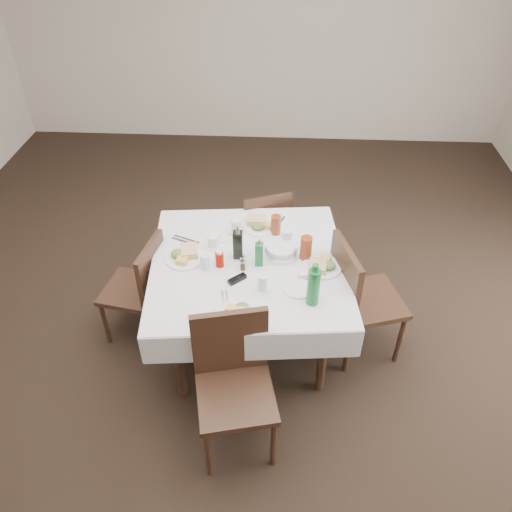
{
  "coord_description": "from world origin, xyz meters",
  "views": [
    {
      "loc": [
        0.3,
        -2.57,
        2.89
      ],
      "look_at": [
        0.15,
        0.02,
        0.8
      ],
      "focal_mm": 35.0,
      "sensor_mm": 36.0,
      "label": 1
    }
  ],
  "objects_px": {
    "chair_east": "(357,294)",
    "water_e": "(287,238)",
    "water_n": "(236,228)",
    "green_bottle": "(314,286)",
    "oil_cruet_dark": "(238,244)",
    "oil_cruet_green": "(259,253)",
    "chair_west": "(142,284)",
    "dining_table": "(249,271)",
    "ketchup_bottle": "(220,259)",
    "chair_north": "(264,228)",
    "bread_basket": "(281,251)",
    "water_w": "(205,262)",
    "coffee_mug": "(213,242)",
    "water_s": "(263,283)",
    "chair_south": "(233,375)"
  },
  "relations": [
    {
      "from": "bread_basket",
      "to": "oil_cruet_green",
      "type": "xyz_separation_m",
      "value": [
        -0.14,
        -0.1,
        0.06
      ]
    },
    {
      "from": "chair_south",
      "to": "bread_basket",
      "type": "height_order",
      "value": "chair_south"
    },
    {
      "from": "water_s",
      "to": "oil_cruet_green",
      "type": "distance_m",
      "value": 0.25
    },
    {
      "from": "dining_table",
      "to": "chair_west",
      "type": "relative_size",
      "value": 1.66
    },
    {
      "from": "water_e",
      "to": "dining_table",
      "type": "bearing_deg",
      "value": -143.51
    },
    {
      "from": "dining_table",
      "to": "chair_south",
      "type": "relative_size",
      "value": 1.52
    },
    {
      "from": "bread_basket",
      "to": "chair_north",
      "type": "bearing_deg",
      "value": 101.6
    },
    {
      "from": "chair_north",
      "to": "oil_cruet_dark",
      "type": "distance_m",
      "value": 0.86
    },
    {
      "from": "bread_basket",
      "to": "green_bottle",
      "type": "bearing_deg",
      "value": -66.18
    },
    {
      "from": "chair_west",
      "to": "ketchup_bottle",
      "type": "height_order",
      "value": "ketchup_bottle"
    },
    {
      "from": "chair_south",
      "to": "green_bottle",
      "type": "relative_size",
      "value": 3.16
    },
    {
      "from": "oil_cruet_dark",
      "to": "green_bottle",
      "type": "distance_m",
      "value": 0.64
    },
    {
      "from": "oil_cruet_dark",
      "to": "ketchup_bottle",
      "type": "bearing_deg",
      "value": -139.32
    },
    {
      "from": "coffee_mug",
      "to": "water_w",
      "type": "bearing_deg",
      "value": -95.98
    },
    {
      "from": "green_bottle",
      "to": "water_e",
      "type": "bearing_deg",
      "value": 106.2
    },
    {
      "from": "chair_west",
      "to": "coffee_mug",
      "type": "xyz_separation_m",
      "value": [
        0.52,
        0.12,
        0.31
      ]
    },
    {
      "from": "water_w",
      "to": "oil_cruet_dark",
      "type": "height_order",
      "value": "oil_cruet_dark"
    },
    {
      "from": "dining_table",
      "to": "water_n",
      "type": "relative_size",
      "value": 10.36
    },
    {
      "from": "water_n",
      "to": "chair_south",
      "type": "bearing_deg",
      "value": -86.38
    },
    {
      "from": "water_w",
      "to": "oil_cruet_green",
      "type": "relative_size",
      "value": 0.51
    },
    {
      "from": "dining_table",
      "to": "water_e",
      "type": "relative_size",
      "value": 10.58
    },
    {
      "from": "oil_cruet_dark",
      "to": "water_n",
      "type": "bearing_deg",
      "value": 98.06
    },
    {
      "from": "water_n",
      "to": "water_w",
      "type": "height_order",
      "value": "water_n"
    },
    {
      "from": "dining_table",
      "to": "coffee_mug",
      "type": "xyz_separation_m",
      "value": [
        -0.25,
        0.16,
        0.12
      ]
    },
    {
      "from": "chair_east",
      "to": "water_e",
      "type": "xyz_separation_m",
      "value": [
        -0.49,
        0.23,
        0.28
      ]
    },
    {
      "from": "water_n",
      "to": "water_s",
      "type": "bearing_deg",
      "value": -69.03
    },
    {
      "from": "water_w",
      "to": "oil_cruet_green",
      "type": "bearing_deg",
      "value": 9.83
    },
    {
      "from": "water_w",
      "to": "green_bottle",
      "type": "bearing_deg",
      "value": -22.16
    },
    {
      "from": "bread_basket",
      "to": "ketchup_bottle",
      "type": "distance_m",
      "value": 0.42
    },
    {
      "from": "chair_east",
      "to": "bread_basket",
      "type": "distance_m",
      "value": 0.6
    },
    {
      "from": "water_n",
      "to": "water_e",
      "type": "height_order",
      "value": "water_n"
    },
    {
      "from": "water_e",
      "to": "green_bottle",
      "type": "distance_m",
      "value": 0.58
    },
    {
      "from": "water_e",
      "to": "coffee_mug",
      "type": "height_order",
      "value": "water_e"
    },
    {
      "from": "water_e",
      "to": "coffee_mug",
      "type": "bearing_deg",
      "value": -176.57
    },
    {
      "from": "water_e",
      "to": "ketchup_bottle",
      "type": "distance_m",
      "value": 0.5
    },
    {
      "from": "chair_south",
      "to": "water_n",
      "type": "height_order",
      "value": "chair_south"
    },
    {
      "from": "oil_cruet_dark",
      "to": "green_bottle",
      "type": "bearing_deg",
      "value": -40.41
    },
    {
      "from": "dining_table",
      "to": "oil_cruet_dark",
      "type": "relative_size",
      "value": 5.42
    },
    {
      "from": "oil_cruet_dark",
      "to": "oil_cruet_green",
      "type": "bearing_deg",
      "value": -25.87
    },
    {
      "from": "bread_basket",
      "to": "oil_cruet_green",
      "type": "bearing_deg",
      "value": -143.82
    },
    {
      "from": "dining_table",
      "to": "green_bottle",
      "type": "distance_m",
      "value": 0.59
    },
    {
      "from": "chair_west",
      "to": "water_s",
      "type": "height_order",
      "value": "water_s"
    },
    {
      "from": "oil_cruet_green",
      "to": "chair_west",
      "type": "bearing_deg",
      "value": 176.26
    },
    {
      "from": "chair_east",
      "to": "bread_basket",
      "type": "height_order",
      "value": "chair_east"
    },
    {
      "from": "chair_north",
      "to": "oil_cruet_dark",
      "type": "height_order",
      "value": "oil_cruet_dark"
    },
    {
      "from": "chair_north",
      "to": "water_n",
      "type": "bearing_deg",
      "value": -109.17
    },
    {
      "from": "water_e",
      "to": "water_w",
      "type": "relative_size",
      "value": 1.21
    },
    {
      "from": "chair_south",
      "to": "water_w",
      "type": "height_order",
      "value": "chair_south"
    },
    {
      "from": "water_w",
      "to": "coffee_mug",
      "type": "xyz_separation_m",
      "value": [
        0.02,
        0.24,
        -0.02
      ]
    },
    {
      "from": "water_e",
      "to": "water_n",
      "type": "bearing_deg",
      "value": 164.27
    }
  ]
}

